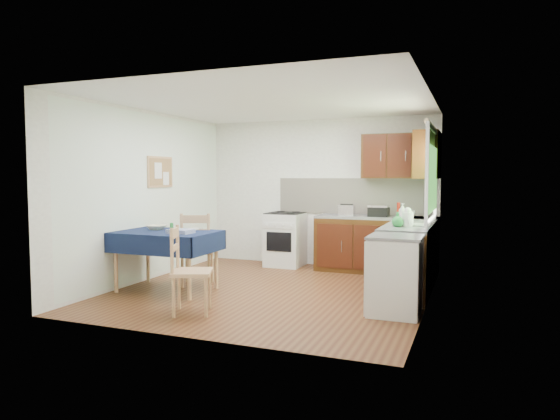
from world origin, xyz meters
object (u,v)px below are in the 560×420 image
at_px(dining_table, 167,239).
at_px(toaster, 347,210).
at_px(chair_far, 197,247).
at_px(dish_rack, 410,224).
at_px(sandwich_press, 379,211).
at_px(chair_near, 187,268).
at_px(kettle, 408,218).

height_order(dining_table, toaster, toaster).
xyz_separation_m(chair_far, dish_rack, (2.84, 0.56, 0.38)).
bearing_deg(sandwich_press, dining_table, -156.31).
bearing_deg(sandwich_press, chair_near, -135.93).
bearing_deg(toaster, chair_near, -127.58).
relative_size(toaster, kettle, 1.02).
height_order(chair_near, dish_rack, dish_rack).
bearing_deg(toaster, dish_rack, -65.93).
relative_size(chair_far, kettle, 4.20).
bearing_deg(kettle, dining_table, -164.43).
xyz_separation_m(chair_far, chair_near, (0.64, -1.27, -0.02)).
height_order(chair_near, toaster, toaster).
xyz_separation_m(chair_near, sandwich_press, (1.57, 3.11, 0.47)).
bearing_deg(kettle, chair_far, -171.21).
height_order(dining_table, chair_far, chair_far).
bearing_deg(sandwich_press, chair_far, -159.36).
height_order(dining_table, kettle, kettle).
bearing_deg(toaster, chair_far, -151.83).
xyz_separation_m(chair_far, toaster, (1.70, 1.80, 0.44)).
bearing_deg(toaster, sandwich_press, -14.54).
relative_size(chair_far, sandwich_press, 3.34).
height_order(toaster, sandwich_press, toaster).
relative_size(chair_near, toaster, 3.94).
xyz_separation_m(dining_table, toaster, (1.92, 2.22, 0.29)).
height_order(dining_table, sandwich_press, sandwich_press).
bearing_deg(chair_near, dining_table, 21.76).
distance_m(dining_table, dish_rack, 3.22).
distance_m(toaster, kettle, 1.77).
xyz_separation_m(toaster, kettle, (1.12, -1.37, 0.02)).
distance_m(dining_table, chair_far, 0.49).
distance_m(dining_table, kettle, 3.18).
relative_size(sandwich_press, kettle, 1.26).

